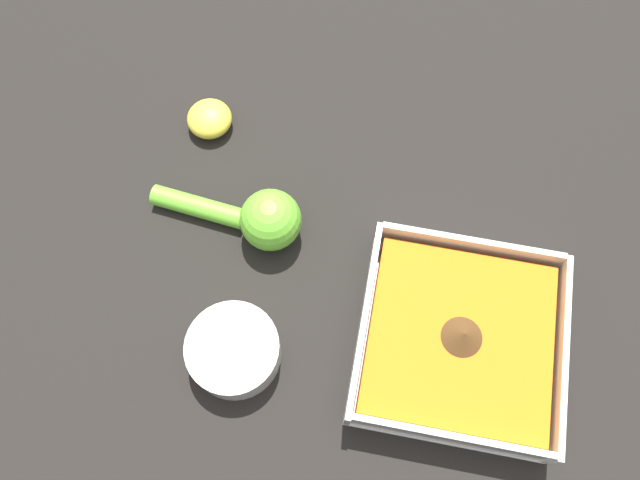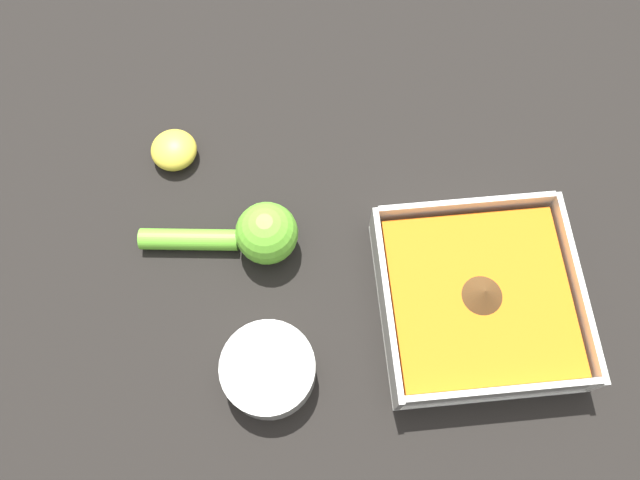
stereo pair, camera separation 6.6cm
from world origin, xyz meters
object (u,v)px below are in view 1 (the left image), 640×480
(spice_bowl, at_px, (234,351))
(square_dish, at_px, (458,339))
(lemon_squeezer, at_px, (258,218))
(lemon_half, at_px, (210,119))

(spice_bowl, bearing_deg, square_dish, 103.46)
(lemon_squeezer, distance_m, lemon_half, 0.15)
(square_dish, height_order, lemon_squeezer, lemon_squeezer)
(square_dish, relative_size, lemon_half, 3.79)
(square_dish, distance_m, lemon_squeezer, 0.24)
(spice_bowl, distance_m, lemon_half, 0.28)
(square_dish, bearing_deg, spice_bowl, -76.54)
(spice_bowl, height_order, lemon_half, spice_bowl)
(lemon_squeezer, relative_size, lemon_half, 3.29)
(square_dish, bearing_deg, lemon_half, -123.70)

